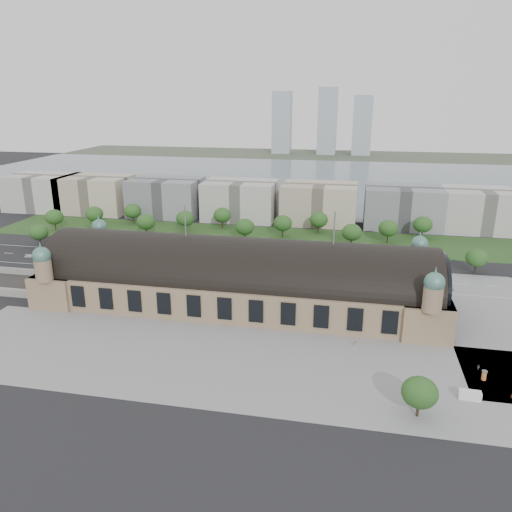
% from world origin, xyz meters
% --- Properties ---
extents(ground, '(900.00, 900.00, 0.00)m').
position_xyz_m(ground, '(0.00, 0.00, 0.00)').
color(ground, black).
rests_on(ground, ground).
extents(station, '(150.00, 48.40, 44.30)m').
position_xyz_m(station, '(0.00, 0.00, 10.28)').
color(station, '#907759').
rests_on(station, ground).
extents(plaza_south, '(190.00, 48.00, 0.12)m').
position_xyz_m(plaza_south, '(10.00, -44.00, 0.00)').
color(plaza_south, gray).
rests_on(plaza_south, ground).
extents(road_slab, '(260.00, 26.00, 0.10)m').
position_xyz_m(road_slab, '(-20.00, 38.00, 0.00)').
color(road_slab, black).
rests_on(road_slab, ground).
extents(grass_belt, '(300.00, 45.00, 0.10)m').
position_xyz_m(grass_belt, '(-15.00, 93.00, 0.00)').
color(grass_belt, '#28491D').
rests_on(grass_belt, ground).
extents(petrol_station, '(14.00, 13.00, 5.05)m').
position_xyz_m(petrol_station, '(-53.91, 65.28, 2.95)').
color(petrol_station, '#D0430C').
rests_on(petrol_station, ground).
extents(lake, '(700.00, 320.00, 0.08)m').
position_xyz_m(lake, '(0.00, 298.00, 0.00)').
color(lake, slate).
rests_on(lake, ground).
extents(far_shore, '(700.00, 120.00, 0.14)m').
position_xyz_m(far_shore, '(0.00, 498.00, 0.00)').
color(far_shore, '#44513D').
rests_on(far_shore, ground).
extents(far_tower_left, '(24.00, 24.00, 80.00)m').
position_xyz_m(far_tower_left, '(-60.00, 508.00, 40.00)').
color(far_tower_left, '#9EA8B2').
rests_on(far_tower_left, ground).
extents(far_tower_mid, '(24.00, 24.00, 85.00)m').
position_xyz_m(far_tower_mid, '(0.00, 508.00, 42.50)').
color(far_tower_mid, '#9EA8B2').
rests_on(far_tower_mid, ground).
extents(far_tower_right, '(24.00, 24.00, 75.00)m').
position_xyz_m(far_tower_right, '(45.00, 508.00, 37.50)').
color(far_tower_right, '#9EA8B2').
rests_on(far_tower_right, ground).
extents(office_0, '(45.00, 32.00, 24.00)m').
position_xyz_m(office_0, '(-170.00, 133.00, 12.00)').
color(office_0, '#BAB7B0').
rests_on(office_0, ground).
extents(office_1, '(45.00, 32.00, 24.00)m').
position_xyz_m(office_1, '(-130.00, 133.00, 12.00)').
color(office_1, '#C1B498').
rests_on(office_1, ground).
extents(office_2, '(45.00, 32.00, 24.00)m').
position_xyz_m(office_2, '(-80.00, 133.00, 12.00)').
color(office_2, gray).
rests_on(office_2, ground).
extents(office_3, '(45.00, 32.00, 24.00)m').
position_xyz_m(office_3, '(-30.00, 133.00, 12.00)').
color(office_3, '#BAB7B0').
rests_on(office_3, ground).
extents(office_4, '(45.00, 32.00, 24.00)m').
position_xyz_m(office_4, '(20.00, 133.00, 12.00)').
color(office_4, '#C1B498').
rests_on(office_4, ground).
extents(office_5, '(45.00, 32.00, 24.00)m').
position_xyz_m(office_5, '(70.00, 133.00, 12.00)').
color(office_5, gray).
rests_on(office_5, ground).
extents(office_6, '(45.00, 32.00, 24.00)m').
position_xyz_m(office_6, '(115.00, 133.00, 12.00)').
color(office_6, '#BAB7B0').
rests_on(office_6, ground).
extents(tree_row_0, '(9.60, 9.60, 11.52)m').
position_xyz_m(tree_row_0, '(-120.00, 53.00, 7.43)').
color(tree_row_0, '#2D2116').
rests_on(tree_row_0, ground).
extents(tree_row_1, '(9.60, 9.60, 11.52)m').
position_xyz_m(tree_row_1, '(-96.00, 53.00, 7.43)').
color(tree_row_1, '#2D2116').
rests_on(tree_row_1, ground).
extents(tree_row_2, '(9.60, 9.60, 11.52)m').
position_xyz_m(tree_row_2, '(-72.00, 53.00, 7.43)').
color(tree_row_2, '#2D2116').
rests_on(tree_row_2, ground).
extents(tree_row_3, '(9.60, 9.60, 11.52)m').
position_xyz_m(tree_row_3, '(-48.00, 53.00, 7.43)').
color(tree_row_3, '#2D2116').
rests_on(tree_row_3, ground).
extents(tree_row_4, '(9.60, 9.60, 11.52)m').
position_xyz_m(tree_row_4, '(-24.00, 53.00, 7.43)').
color(tree_row_4, '#2D2116').
rests_on(tree_row_4, ground).
extents(tree_row_5, '(9.60, 9.60, 11.52)m').
position_xyz_m(tree_row_5, '(0.00, 53.00, 7.43)').
color(tree_row_5, '#2D2116').
rests_on(tree_row_5, ground).
extents(tree_row_6, '(9.60, 9.60, 11.52)m').
position_xyz_m(tree_row_6, '(24.00, 53.00, 7.43)').
color(tree_row_6, '#2D2116').
rests_on(tree_row_6, ground).
extents(tree_row_7, '(9.60, 9.60, 11.52)m').
position_xyz_m(tree_row_7, '(48.00, 53.00, 7.43)').
color(tree_row_7, '#2D2116').
rests_on(tree_row_7, ground).
extents(tree_row_8, '(9.60, 9.60, 11.52)m').
position_xyz_m(tree_row_8, '(72.00, 53.00, 7.43)').
color(tree_row_8, '#2D2116').
rests_on(tree_row_8, ground).
extents(tree_row_9, '(9.60, 9.60, 11.52)m').
position_xyz_m(tree_row_9, '(96.00, 53.00, 7.43)').
color(tree_row_9, '#2D2116').
rests_on(tree_row_9, ground).
extents(tree_belt_0, '(10.40, 10.40, 12.48)m').
position_xyz_m(tree_belt_0, '(-130.00, 83.00, 8.05)').
color(tree_belt_0, '#2D2116').
rests_on(tree_belt_0, ground).
extents(tree_belt_1, '(10.40, 10.40, 12.48)m').
position_xyz_m(tree_belt_1, '(-111.00, 95.00, 8.05)').
color(tree_belt_1, '#2D2116').
rests_on(tree_belt_1, ground).
extents(tree_belt_2, '(10.40, 10.40, 12.48)m').
position_xyz_m(tree_belt_2, '(-92.00, 107.00, 8.05)').
color(tree_belt_2, '#2D2116').
rests_on(tree_belt_2, ground).
extents(tree_belt_3, '(10.40, 10.40, 12.48)m').
position_xyz_m(tree_belt_3, '(-73.00, 83.00, 8.05)').
color(tree_belt_3, '#2D2116').
rests_on(tree_belt_3, ground).
extents(tree_belt_4, '(10.40, 10.40, 12.48)m').
position_xyz_m(tree_belt_4, '(-54.00, 95.00, 8.05)').
color(tree_belt_4, '#2D2116').
rests_on(tree_belt_4, ground).
extents(tree_belt_5, '(10.40, 10.40, 12.48)m').
position_xyz_m(tree_belt_5, '(-35.00, 107.00, 8.05)').
color(tree_belt_5, '#2D2116').
rests_on(tree_belt_5, ground).
extents(tree_belt_6, '(10.40, 10.40, 12.48)m').
position_xyz_m(tree_belt_6, '(-16.00, 83.00, 8.05)').
color(tree_belt_6, '#2D2116').
rests_on(tree_belt_6, ground).
extents(tree_belt_7, '(10.40, 10.40, 12.48)m').
position_xyz_m(tree_belt_7, '(3.00, 95.00, 8.05)').
color(tree_belt_7, '#2D2116').
rests_on(tree_belt_7, ground).
extents(tree_belt_8, '(10.40, 10.40, 12.48)m').
position_xyz_m(tree_belt_8, '(22.00, 107.00, 8.05)').
color(tree_belt_8, '#2D2116').
rests_on(tree_belt_8, ground).
extents(tree_belt_9, '(10.40, 10.40, 12.48)m').
position_xyz_m(tree_belt_9, '(41.00, 83.00, 8.05)').
color(tree_belt_9, '#2D2116').
rests_on(tree_belt_9, ground).
extents(tree_belt_10, '(10.40, 10.40, 12.48)m').
position_xyz_m(tree_belt_10, '(60.00, 95.00, 8.05)').
color(tree_belt_10, '#2D2116').
rests_on(tree_belt_10, ground).
extents(tree_belt_11, '(10.40, 10.40, 12.48)m').
position_xyz_m(tree_belt_11, '(79.00, 107.00, 8.05)').
color(tree_belt_11, '#2D2116').
rests_on(tree_belt_11, ground).
extents(tree_plaza_s, '(9.00, 9.00, 10.64)m').
position_xyz_m(tree_plaza_s, '(60.00, -60.00, 6.80)').
color(tree_plaza_s, '#2D2116').
rests_on(tree_plaza_s, ground).
extents(traffic_car_0, '(4.66, 2.27, 1.53)m').
position_xyz_m(traffic_car_0, '(-113.74, 33.87, 0.77)').
color(traffic_car_0, silver).
rests_on(traffic_car_0, ground).
extents(traffic_car_1, '(4.97, 2.08, 1.60)m').
position_xyz_m(traffic_car_1, '(-99.53, 37.85, 0.80)').
color(traffic_car_1, '#9CA1A5').
rests_on(traffic_car_1, ground).
extents(traffic_car_2, '(5.25, 2.63, 1.43)m').
position_xyz_m(traffic_car_2, '(-73.07, 29.71, 0.71)').
color(traffic_car_2, black).
rests_on(traffic_car_2, ground).
extents(traffic_car_4, '(4.85, 2.27, 1.61)m').
position_xyz_m(traffic_car_4, '(-3.92, 27.93, 0.80)').
color(traffic_car_4, '#1D1A49').
rests_on(traffic_car_4, ground).
extents(traffic_car_5, '(4.95, 2.06, 1.59)m').
position_xyz_m(traffic_car_5, '(53.05, 44.54, 0.80)').
color(traffic_car_5, slate).
rests_on(traffic_car_5, ground).
extents(traffic_car_6, '(5.88, 2.92, 1.60)m').
position_xyz_m(traffic_car_6, '(80.62, 30.49, 0.80)').
color(traffic_car_6, silver).
rests_on(traffic_car_6, ground).
extents(parked_car_0, '(4.52, 3.47, 1.43)m').
position_xyz_m(parked_car_0, '(-67.65, 25.00, 0.72)').
color(parked_car_0, black).
rests_on(parked_car_0, ground).
extents(parked_car_1, '(5.15, 4.56, 1.32)m').
position_xyz_m(parked_car_1, '(-61.39, 21.00, 0.66)').
color(parked_car_1, maroon).
rests_on(parked_car_1, ground).
extents(parked_car_2, '(5.36, 3.99, 1.44)m').
position_xyz_m(parked_car_2, '(-72.66, 22.33, 0.72)').
color(parked_car_2, '#221C4F').
rests_on(parked_car_2, ground).
extents(parked_car_3, '(4.81, 3.34, 1.52)m').
position_xyz_m(parked_car_3, '(-51.71, 21.63, 0.76)').
color(parked_car_3, slate).
rests_on(parked_car_3, ground).
extents(parked_car_4, '(4.44, 3.72, 1.43)m').
position_xyz_m(parked_car_4, '(-44.41, 24.08, 0.72)').
color(parked_car_4, silver).
rests_on(parked_car_4, ground).
extents(parked_car_5, '(5.46, 4.18, 1.38)m').
position_xyz_m(parked_car_5, '(-18.48, 21.00, 0.69)').
color(parked_car_5, '#9B9DA3').
rests_on(parked_car_5, ground).
extents(parked_car_6, '(5.89, 5.20, 1.64)m').
position_xyz_m(parked_car_6, '(-37.40, 25.00, 0.82)').
color(parked_car_6, black).
rests_on(parked_car_6, ground).
extents(bus_west, '(13.36, 3.70, 3.69)m').
position_xyz_m(bus_west, '(7.77, 27.00, 1.84)').
color(bus_west, '#BF401E').
rests_on(bus_west, ground).
extents(bus_mid, '(13.29, 3.16, 3.70)m').
position_xyz_m(bus_mid, '(14.40, 27.00, 1.85)').
color(bus_mid, beige).
rests_on(bus_mid, ground).
extents(bus_east, '(11.43, 3.18, 3.15)m').
position_xyz_m(bus_east, '(12.42, 28.63, 1.58)').
color(bus_east, '#B8B5AA').
rests_on(bus_east, ground).
extents(van_south, '(5.72, 2.55, 2.43)m').
position_xyz_m(van_south, '(73.95, -49.76, 1.16)').
color(van_south, white).
rests_on(van_south, ground).
extents(advertising_column, '(1.53, 1.53, 2.91)m').
position_xyz_m(advertising_column, '(80.00, -39.17, 1.51)').
color(advertising_column, '#BB3D2E').
rests_on(advertising_column, ground).
extents(pedestrian_0, '(1.00, 0.75, 1.82)m').
position_xyz_m(pedestrian_0, '(44.47, -26.29, 0.91)').
color(pedestrian_0, gray).
rests_on(pedestrian_0, ground).
extents(pedestrian_1, '(0.64, 0.69, 1.58)m').
position_xyz_m(pedestrian_1, '(85.11, -47.40, 0.79)').
color(pedestrian_1, gray).
rests_on(pedestrian_1, ground).
extents(pedestrian_2, '(0.56, 0.93, 1.87)m').
position_xyz_m(pedestrian_2, '(79.72, -33.79, 0.94)').
color(pedestrian_2, gray).
rests_on(pedestrian_2, ground).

